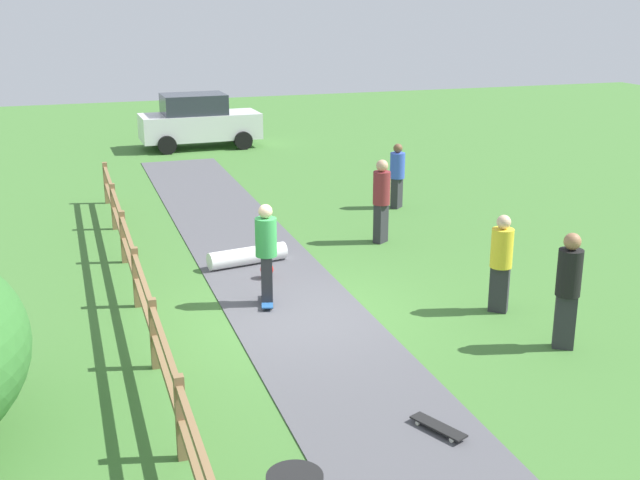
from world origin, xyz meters
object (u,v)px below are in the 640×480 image
object	(u,v)px
skater_riding	(266,249)
bystander_yellow	(501,259)
bystander_maroon	(381,197)
parked_car_white	(199,121)
bystander_black	(568,285)
skater_fallen	(249,257)
bystander_blue	(397,173)
skateboard_loose	(438,427)

from	to	relation	value
skater_riding	bystander_yellow	world-z (taller)	skater_riding
bystander_maroon	parked_car_white	size ratio (longest dim) A/B	0.44
bystander_maroon	bystander_yellow	world-z (taller)	bystander_maroon
skater_riding	bystander_black	bearing A→B (deg)	-38.91
bystander_black	skater_riding	bearing A→B (deg)	141.09
skater_fallen	bystander_maroon	world-z (taller)	bystander_maroon
bystander_blue	skater_fallen	bearing A→B (deg)	-144.36
skateboard_loose	bystander_yellow	xyz separation A→B (m)	(2.81, 3.38, 0.88)
skater_fallen	bystander_yellow	size ratio (longest dim) A/B	0.97
skater_riding	parked_car_white	size ratio (longest dim) A/B	0.43
skateboard_loose	bystander_blue	world-z (taller)	bystander_blue
skater_riding	bystander_blue	distance (m)	7.40
skater_riding	bystander_blue	xyz separation A→B (m)	(4.89, 5.55, -0.13)
bystander_blue	skateboard_loose	bearing A→B (deg)	-110.58
skater_fallen	skateboard_loose	world-z (taller)	skater_fallen
skater_fallen	bystander_blue	size ratio (longest dim) A/B	1.01
skateboard_loose	bystander_black	size ratio (longest dim) A/B	0.43
bystander_yellow	skater_fallen	bearing A→B (deg)	134.05
skater_riding	bystander_black	size ratio (longest dim) A/B	0.98
bystander_blue	bystander_maroon	bearing A→B (deg)	-119.88
bystander_yellow	parked_car_white	world-z (taller)	parked_car_white
skater_fallen	skateboard_loose	distance (m)	7.13
bystander_blue	bystander_maroon	size ratio (longest dim) A/B	0.89
skater_fallen	skateboard_loose	bearing A→B (deg)	-83.69
skater_riding	parked_car_white	distance (m)	15.64
skater_riding	bystander_maroon	distance (m)	4.42
bystander_yellow	parked_car_white	size ratio (longest dim) A/B	0.41
skater_fallen	bystander_blue	world-z (taller)	bystander_blue
parked_car_white	bystander_maroon	bearing A→B (deg)	-81.71
skater_fallen	skater_riding	bearing A→B (deg)	-94.70
skater_riding	bystander_maroon	world-z (taller)	bystander_maroon
bystander_yellow	bystander_blue	bearing A→B (deg)	81.01
bystander_maroon	bystander_yellow	xyz separation A→B (m)	(0.41, -4.42, -0.08)
skater_fallen	bystander_yellow	bearing A→B (deg)	-45.95
bystander_black	parked_car_white	size ratio (longest dim) A/B	0.44
skater_riding	bystander_yellow	xyz separation A→B (m)	(3.77, -1.55, -0.08)
skater_riding	skater_fallen	bearing A→B (deg)	85.30
bystander_blue	parked_car_white	size ratio (longest dim) A/B	0.40
skateboard_loose	bystander_maroon	size ratio (longest dim) A/B	0.43
bystander_maroon	skater_riding	bearing A→B (deg)	-139.42
skateboard_loose	bystander_maroon	distance (m)	8.21
bystander_blue	bystander_maroon	distance (m)	3.09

